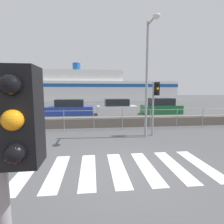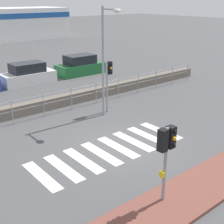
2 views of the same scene
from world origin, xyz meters
name	(u,v)px [view 1 (image 1 of 2)]	position (x,y,z in m)	size (l,w,h in m)	color
ground_plane	(124,168)	(0.00, 0.00, 0.00)	(160.00, 160.00, 0.00)	#4C4C4F
crosswalk	(103,169)	(-0.64, 0.00, 0.00)	(6.75, 2.40, 0.01)	silver
seawall	(107,122)	(0.00, 6.17, 0.33)	(25.08, 0.55, 0.65)	#6B6056
harbor_fence	(108,117)	(0.00, 5.29, 0.82)	(22.61, 0.04, 1.25)	gray
traffic_light_far	(155,97)	(2.30, 3.71, 2.06)	(0.34, 0.32, 2.80)	gray
streetlamp	(149,66)	(1.75, 3.21, 3.55)	(0.32, 1.35, 5.64)	gray
ferry_boat	(92,88)	(-0.91, 37.62, 2.95)	(37.71, 7.47, 8.76)	white
parked_car_blue	(70,108)	(-3.10, 12.16, 0.65)	(4.40, 1.79, 1.53)	#233D9E
parked_car_white	(117,108)	(1.47, 12.16, 0.66)	(3.88, 1.73, 1.55)	silver
parked_car_green	(161,107)	(6.09, 12.16, 0.68)	(3.92, 1.79, 1.60)	#1E6633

